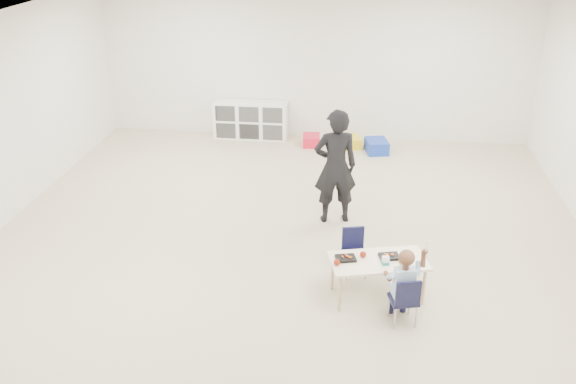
# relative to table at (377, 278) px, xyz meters

# --- Properties ---
(room) EXTENTS (9.00, 9.02, 2.80)m
(room) POSITION_rel_table_xyz_m (-1.15, 0.82, 1.15)
(room) COLOR #BEAE92
(room) RESTS_ON ground
(table) EXTENTS (1.17, 0.78, 0.49)m
(table) POSITION_rel_table_xyz_m (0.00, 0.00, 0.00)
(table) COLOR #FBE8C9
(table) RESTS_ON ground
(chair_near) EXTENTS (0.34, 0.33, 0.59)m
(chair_near) POSITION_rel_table_xyz_m (0.26, -0.44, 0.04)
(chair_near) COLOR black
(chair_near) RESTS_ON ground
(chair_far) EXTENTS (0.34, 0.33, 0.59)m
(chair_far) POSITION_rel_table_xyz_m (-0.26, 0.44, 0.04)
(chair_far) COLOR black
(chair_far) RESTS_ON ground
(child) EXTENTS (0.48, 0.48, 0.93)m
(child) POSITION_rel_table_xyz_m (0.26, -0.44, 0.21)
(child) COLOR #A9C6E5
(child) RESTS_ON chair_near
(lunch_tray_near) EXTENTS (0.25, 0.21, 0.03)m
(lunch_tray_near) POSITION_rel_table_xyz_m (0.12, 0.06, 0.25)
(lunch_tray_near) COLOR black
(lunch_tray_near) RESTS_ON table
(lunch_tray_far) EXTENTS (0.25, 0.21, 0.03)m
(lunch_tray_far) POSITION_rel_table_xyz_m (-0.36, -0.03, 0.25)
(lunch_tray_far) COLOR black
(lunch_tray_far) RESTS_ON table
(milk_carton) EXTENTS (0.09, 0.09, 0.10)m
(milk_carton) POSITION_rel_table_xyz_m (0.07, -0.09, 0.29)
(milk_carton) COLOR white
(milk_carton) RESTS_ON table
(bread_roll) EXTENTS (0.09, 0.09, 0.07)m
(bread_roll) POSITION_rel_table_xyz_m (0.28, -0.03, 0.27)
(bread_roll) COLOR #B47F4A
(bread_roll) RESTS_ON table
(apple_near) EXTENTS (0.07, 0.07, 0.07)m
(apple_near) POSITION_rel_table_xyz_m (-0.17, 0.04, 0.28)
(apple_near) COLOR maroon
(apple_near) RESTS_ON table
(apple_far) EXTENTS (0.07, 0.07, 0.07)m
(apple_far) POSITION_rel_table_xyz_m (-0.46, -0.17, 0.28)
(apple_far) COLOR maroon
(apple_far) RESTS_ON table
(cubby_shelf) EXTENTS (1.40, 0.40, 0.70)m
(cubby_shelf) POSITION_rel_table_xyz_m (-2.35, 5.10, 0.10)
(cubby_shelf) COLOR white
(cubby_shelf) RESTS_ON ground
(adult) EXTENTS (0.67, 0.52, 1.64)m
(adult) POSITION_rel_table_xyz_m (-0.58, 1.84, 0.57)
(adult) COLOR black
(adult) RESTS_ON ground
(bin_red) EXTENTS (0.34, 0.42, 0.19)m
(bin_red) POSITION_rel_table_xyz_m (-1.15, 4.80, -0.15)
(bin_red) COLOR red
(bin_red) RESTS_ON ground
(bin_yellow) EXTENTS (0.41, 0.47, 0.20)m
(bin_yellow) POSITION_rel_table_xyz_m (-0.41, 4.80, -0.15)
(bin_yellow) COLOR gold
(bin_yellow) RESTS_ON ground
(bin_blue) EXTENTS (0.46, 0.54, 0.23)m
(bin_blue) POSITION_rel_table_xyz_m (0.05, 4.59, -0.13)
(bin_blue) COLOR #1635A5
(bin_blue) RESTS_ON ground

